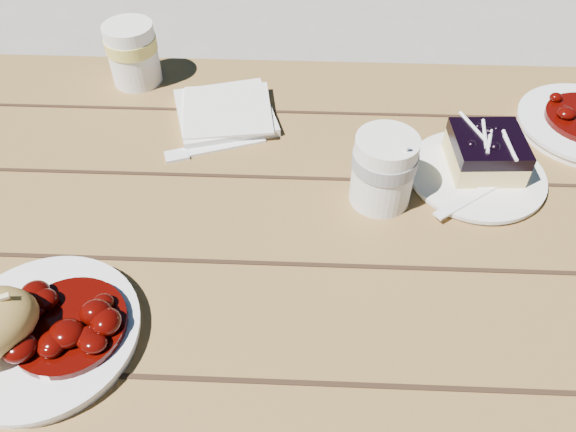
{
  "coord_description": "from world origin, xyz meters",
  "views": [
    {
      "loc": [
        -0.13,
        -0.52,
        1.3
      ],
      "look_at": [
        -0.15,
        -0.05,
        0.81
      ],
      "focal_mm": 35.0,
      "sensor_mm": 36.0,
      "label": 1
    }
  ],
  "objects_px": {
    "main_plate": "(44,335)",
    "dessert_plate": "(476,175)",
    "coffee_cup": "(383,170)",
    "second_cup": "(133,54)",
    "blueberry_cake": "(486,152)",
    "picnic_table": "(385,292)"
  },
  "relations": [
    {
      "from": "main_plate",
      "to": "dessert_plate",
      "type": "distance_m",
      "value": 0.61
    },
    {
      "from": "dessert_plate",
      "to": "coffee_cup",
      "type": "distance_m",
      "value": 0.16
    },
    {
      "from": "main_plate",
      "to": "dessert_plate",
      "type": "height_order",
      "value": "main_plate"
    },
    {
      "from": "coffee_cup",
      "to": "second_cup",
      "type": "relative_size",
      "value": 1.0
    },
    {
      "from": "blueberry_cake",
      "to": "coffee_cup",
      "type": "distance_m",
      "value": 0.17
    },
    {
      "from": "dessert_plate",
      "to": "second_cup",
      "type": "height_order",
      "value": "second_cup"
    },
    {
      "from": "blueberry_cake",
      "to": "coffee_cup",
      "type": "xyz_separation_m",
      "value": [
        -0.15,
        -0.06,
        0.02
      ]
    },
    {
      "from": "main_plate",
      "to": "coffee_cup",
      "type": "relative_size",
      "value": 1.99
    },
    {
      "from": "main_plate",
      "to": "blueberry_cake",
      "type": "bearing_deg",
      "value": 29.35
    },
    {
      "from": "dessert_plate",
      "to": "second_cup",
      "type": "relative_size",
      "value": 1.82
    },
    {
      "from": "main_plate",
      "to": "second_cup",
      "type": "relative_size",
      "value": 1.99
    },
    {
      "from": "picnic_table",
      "to": "coffee_cup",
      "type": "relative_size",
      "value": 19.16
    },
    {
      "from": "picnic_table",
      "to": "second_cup",
      "type": "height_order",
      "value": "second_cup"
    },
    {
      "from": "picnic_table",
      "to": "blueberry_cake",
      "type": "xyz_separation_m",
      "value": [
        0.13,
        0.11,
        0.2
      ]
    },
    {
      "from": "picnic_table",
      "to": "dessert_plate",
      "type": "distance_m",
      "value": 0.22
    },
    {
      "from": "main_plate",
      "to": "blueberry_cake",
      "type": "relative_size",
      "value": 2.02
    },
    {
      "from": "picnic_table",
      "to": "dessert_plate",
      "type": "relative_size",
      "value": 10.52
    },
    {
      "from": "blueberry_cake",
      "to": "second_cup",
      "type": "distance_m",
      "value": 0.6
    },
    {
      "from": "main_plate",
      "to": "dessert_plate",
      "type": "bearing_deg",
      "value": 28.58
    },
    {
      "from": "picnic_table",
      "to": "blueberry_cake",
      "type": "distance_m",
      "value": 0.26
    },
    {
      "from": "picnic_table",
      "to": "blueberry_cake",
      "type": "bearing_deg",
      "value": 39.92
    },
    {
      "from": "picnic_table",
      "to": "coffee_cup",
      "type": "distance_m",
      "value": 0.22
    }
  ]
}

